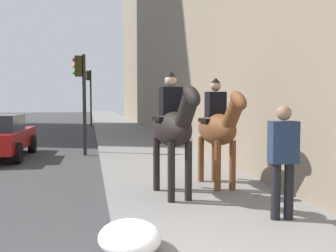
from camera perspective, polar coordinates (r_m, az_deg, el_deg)
name	(u,v)px	position (r m, az deg, el deg)	size (l,w,h in m)	color
mounted_horse_near	(173,127)	(6.83, 0.77, -0.12)	(2.15, 0.73, 2.31)	black
mounted_horse_far	(218,127)	(7.71, 7.64, -0.15)	(2.15, 0.67, 2.25)	brown
pedestrian_greeting	(283,154)	(5.77, 17.20, -4.18)	(0.31, 0.43, 1.70)	black
traffic_light_near_curb	(81,88)	(13.12, -13.13, 5.75)	(0.20, 0.44, 3.46)	black
traffic_light_far_curb	(90,89)	(28.22, -11.92, 5.57)	(0.20, 0.44, 4.14)	black
snow_pile_near	(130,237)	(4.59, -5.88, -16.56)	(0.97, 0.74, 0.33)	white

